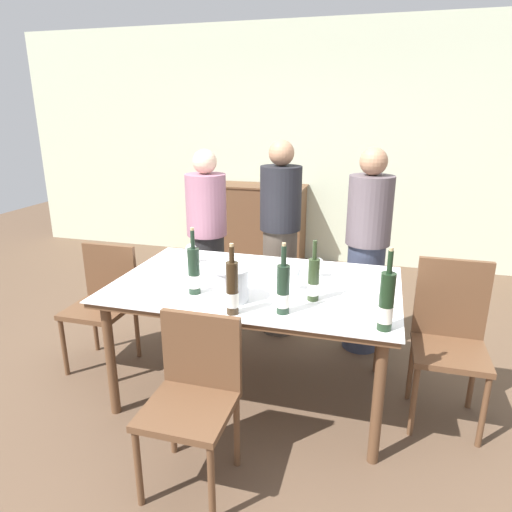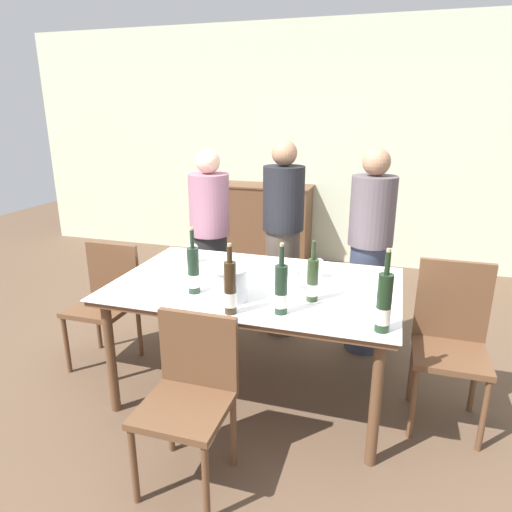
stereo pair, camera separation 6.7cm
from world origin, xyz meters
TOP-DOWN VIEW (x-y plane):
  - ground_plane at (0.00, 0.00)m, footprint 12.00×12.00m
  - back_wall at (0.00, 3.00)m, footprint 8.00×0.10m
  - sideboard_cabinet at (-0.77, 2.71)m, footprint 1.24×0.46m
  - dining_table at (0.00, 0.00)m, footprint 1.77×1.12m
  - ice_bucket at (-0.07, -0.30)m, footprint 0.22×0.22m
  - wine_bottle_0 at (-0.31, -0.26)m, footprint 0.07×0.07m
  - wine_bottle_1 at (0.79, -0.44)m, footprint 0.08×0.08m
  - wine_bottle_2 at (0.00, -0.47)m, footprint 0.07×0.07m
  - wine_bottle_3 at (0.26, -0.39)m, footprint 0.07×0.07m
  - wine_bottle_4 at (0.39, -0.17)m, footprint 0.07×0.07m
  - wine_glass_0 at (0.26, -0.05)m, footprint 0.07×0.07m
  - wine_glass_1 at (-0.55, 0.26)m, footprint 0.08×0.08m
  - wine_glass_2 at (0.36, 0.22)m, footprint 0.07×0.07m
  - chair_left_end at (-1.18, 0.08)m, footprint 0.42×0.42m
  - chair_right_end at (1.18, 0.09)m, footprint 0.42×0.42m
  - chair_near_front at (-0.10, -0.80)m, footprint 0.42×0.42m
  - person_host at (-0.66, 0.83)m, footprint 0.33×0.33m
  - person_guest_left at (-0.05, 0.91)m, footprint 0.33×0.33m
  - person_guest_right at (0.64, 0.81)m, footprint 0.33×0.33m

SIDE VIEW (x-z plane):
  - ground_plane at x=0.00m, z-range 0.00..0.00m
  - sideboard_cabinet at x=-0.77m, z-range 0.00..0.96m
  - chair_near_front at x=-0.10m, z-range 0.07..0.94m
  - chair_left_end at x=-1.18m, z-range 0.08..0.96m
  - chair_right_end at x=1.18m, z-range 0.07..1.05m
  - dining_table at x=0.00m, z-range 0.32..1.11m
  - person_host at x=-0.66m, z-range 0.00..1.53m
  - person_guest_right at x=0.64m, z-range 0.00..1.57m
  - person_guest_left at x=-0.05m, z-range 0.00..1.61m
  - wine_glass_2 at x=0.36m, z-range 0.81..0.94m
  - wine_glass_1 at x=-0.55m, z-range 0.81..0.95m
  - ice_bucket at x=-0.07m, z-range 0.79..0.98m
  - wine_glass_0 at x=0.26m, z-range 0.81..0.97m
  - wine_bottle_4 at x=0.39m, z-range 0.72..1.08m
  - wine_bottle_3 at x=0.26m, z-range 0.72..1.11m
  - wine_bottle_0 at x=-0.31m, z-range 0.71..1.12m
  - wine_bottle_2 at x=0.00m, z-range 0.73..1.12m
  - wine_bottle_1 at x=0.79m, z-range 0.71..1.14m
  - back_wall at x=0.00m, z-range 0.00..2.80m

